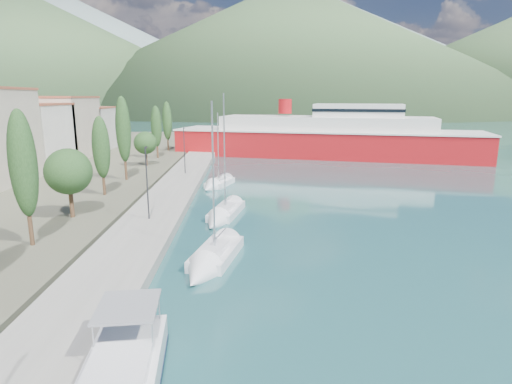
{
  "coord_description": "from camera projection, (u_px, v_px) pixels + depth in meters",
  "views": [
    {
      "loc": [
        -0.79,
        -18.98,
        10.85
      ],
      "look_at": [
        0.0,
        14.0,
        3.5
      ],
      "focal_mm": 30.0,
      "sensor_mm": 36.0,
      "label": 1
    }
  ],
  "objects": [
    {
      "name": "sailboat_far",
      "position": [
        215.0,
        186.0,
        52.16
      ],
      "size": [
        4.33,
        7.02,
        9.84
      ],
      "color": "silver",
      "rests_on": "ground"
    },
    {
      "name": "hills_near",
      "position": [
        357.0,
        52.0,
        375.99
      ],
      "size": [
        1010.0,
        520.0,
        115.0
      ],
      "color": "#3D5A35",
      "rests_on": "ground"
    },
    {
      "name": "hills_far",
      "position": [
        343.0,
        49.0,
        611.08
      ],
      "size": [
        1480.0,
        900.0,
        180.0
      ],
      "color": "slate",
      "rests_on": "ground"
    },
    {
      "name": "sailboat_mid",
      "position": [
        221.0,
        217.0,
        38.36
      ],
      "size": [
        4.02,
        8.66,
        12.06
      ],
      "color": "silver",
      "rests_on": "ground"
    },
    {
      "name": "quay",
      "position": [
        170.0,
        196.0,
        45.97
      ],
      "size": [
        5.0,
        88.0,
        0.8
      ],
      "primitive_type": "cube",
      "color": "gray",
      "rests_on": "ground"
    },
    {
      "name": "ground",
      "position": [
        248.0,
        131.0,
        138.0
      ],
      "size": [
        1400.0,
        1400.0,
        0.0
      ],
      "primitive_type": "plane",
      "color": "#225255"
    },
    {
      "name": "tree_row",
      "position": [
        115.0,
        145.0,
        48.99
      ],
      "size": [
        3.9,
        63.02,
        10.3
      ],
      "color": "#47301E",
      "rests_on": "land_strip"
    },
    {
      "name": "ferry",
      "position": [
        327.0,
        138.0,
        79.17
      ],
      "size": [
        56.82,
        26.64,
        11.07
      ],
      "color": "#AF1116",
      "rests_on": "ground"
    },
    {
      "name": "lamp_posts",
      "position": [
        144.0,
        183.0,
        34.41
      ],
      "size": [
        0.15,
        47.85,
        6.06
      ],
      "color": "#2D2D33",
      "rests_on": "quay"
    },
    {
      "name": "town_buildings",
      "position": [
        3.0,
        139.0,
        54.96
      ],
      "size": [
        9.2,
        69.2,
        11.3
      ],
      "color": "beige",
      "rests_on": "land_strip"
    },
    {
      "name": "sailboat_near",
      "position": [
        208.0,
        265.0,
        27.46
      ],
      "size": [
        4.2,
        8.38,
        11.56
      ],
      "color": "silver",
      "rests_on": "ground"
    }
  ]
}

